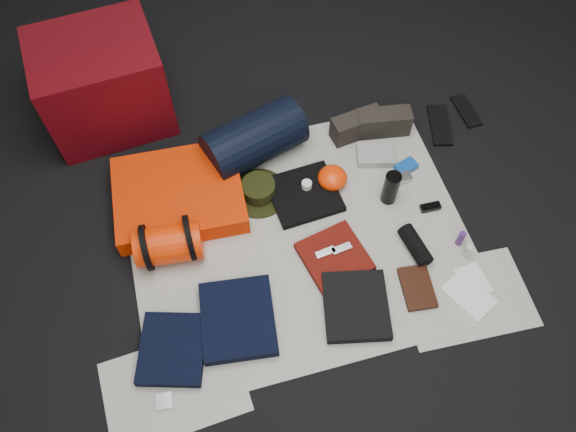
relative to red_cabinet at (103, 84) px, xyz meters
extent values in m
cube|color=black|center=(0.77, -1.00, -0.26)|extent=(4.50, 4.50, 0.02)
cube|color=beige|center=(0.77, -1.00, -0.25)|extent=(1.60, 1.30, 0.01)
cube|color=beige|center=(0.07, -1.55, -0.25)|extent=(0.61, 0.44, 0.00)
cube|color=beige|center=(1.42, -1.50, -0.25)|extent=(0.60, 0.43, 0.00)
cube|color=#51050C|center=(0.00, 0.00, 0.00)|extent=(0.65, 0.56, 0.50)
cube|color=red|center=(0.26, -0.65, -0.19)|extent=(0.65, 0.54, 0.11)
cylinder|color=#F73004|center=(0.17, -0.93, -0.16)|extent=(0.32, 0.21, 0.18)
cylinder|color=black|center=(0.07, -0.93, -0.14)|extent=(0.02, 0.22, 0.22)
cylinder|color=black|center=(0.27, -0.93, -0.14)|extent=(0.02, 0.22, 0.22)
cylinder|color=black|center=(0.69, -0.47, -0.11)|extent=(0.56, 0.40, 0.26)
cylinder|color=black|center=(0.64, -0.71, -0.24)|extent=(0.40, 0.40, 0.01)
cylinder|color=black|center=(0.64, -0.71, -0.20)|extent=(0.17, 0.17, 0.07)
cube|color=black|center=(1.24, -0.47, -0.18)|extent=(0.29, 0.14, 0.14)
cube|color=black|center=(1.38, -0.49, -0.18)|extent=(0.30, 0.15, 0.14)
cube|color=black|center=(1.71, -0.54, -0.24)|extent=(0.17, 0.29, 0.02)
cube|color=black|center=(1.89, -0.48, -0.25)|extent=(0.10, 0.24, 0.01)
cube|color=black|center=(0.10, -1.40, -0.22)|extent=(0.35, 0.38, 0.05)
cube|color=black|center=(0.40, -1.35, -0.22)|extent=(0.36, 0.40, 0.06)
cube|color=black|center=(0.92, -1.42, -0.22)|extent=(0.35, 0.38, 0.05)
cube|color=black|center=(0.86, -0.79, -0.23)|extent=(0.35, 0.33, 0.03)
cube|color=#591009|center=(0.90, -1.16, -0.23)|extent=(0.34, 0.34, 0.04)
ellipsoid|color=#F73004|center=(1.02, -0.75, -0.20)|extent=(0.17, 0.17, 0.10)
cube|color=gray|center=(1.29, -0.65, -0.22)|extent=(0.22, 0.18, 0.05)
cylinder|color=black|center=(1.27, -0.91, -0.15)|extent=(0.10, 0.10, 0.20)
cylinder|color=black|center=(1.28, -1.21, -0.21)|extent=(0.11, 0.21, 0.08)
cube|color=silver|center=(1.37, -0.82, -0.23)|extent=(0.09, 0.06, 0.04)
cube|color=#10479C|center=(1.42, -0.76, -0.23)|extent=(0.12, 0.10, 0.03)
cylinder|color=#471F65|center=(1.50, -1.24, -0.20)|extent=(0.03, 0.03, 0.09)
cylinder|color=#B8BDB9|center=(1.50, -1.31, -0.20)|extent=(0.04, 0.04, 0.09)
cube|color=black|center=(1.22, -1.41, -0.23)|extent=(0.16, 0.22, 0.03)
cube|color=white|center=(1.44, -1.50, -0.24)|extent=(0.23, 0.26, 0.01)
cube|color=white|center=(1.49, -1.44, -0.24)|extent=(0.14, 0.17, 0.01)
cube|color=black|center=(1.45, -1.02, -0.23)|extent=(0.10, 0.04, 0.03)
cube|color=silver|center=(0.02, -1.60, -0.24)|extent=(0.07, 0.07, 0.01)
cylinder|color=silver|center=(0.88, -0.76, -0.20)|extent=(0.05, 0.05, 0.04)
cube|color=silver|center=(0.86, -1.14, -0.20)|extent=(0.10, 0.05, 0.01)
cube|color=silver|center=(0.94, -1.14, -0.20)|extent=(0.10, 0.05, 0.01)
camera|label=1|loc=(0.38, -2.24, 2.14)|focal=35.00mm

